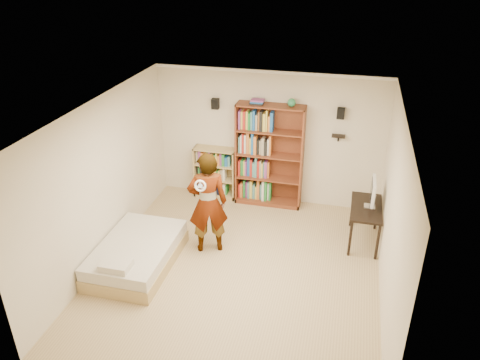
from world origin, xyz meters
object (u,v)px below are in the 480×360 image
object	(u,v)px
tall_bookshelf	(269,156)
daybed	(137,251)
computer_desk	(364,224)
person	(208,203)
low_bookshelf	(215,173)

from	to	relation	value
tall_bookshelf	daybed	xyz separation A→B (m)	(-1.71, -2.58, -0.78)
computer_desk	daybed	size ratio (longest dim) A/B	0.59
tall_bookshelf	person	xyz separation A→B (m)	(-0.69, -1.86, -0.13)
low_bookshelf	computer_desk	xyz separation A→B (m)	(3.04, -1.02, -0.18)
tall_bookshelf	low_bookshelf	xyz separation A→B (m)	(-1.13, 0.03, -0.50)
person	tall_bookshelf	bearing A→B (deg)	-132.12
daybed	computer_desk	bearing A→B (deg)	23.72
tall_bookshelf	computer_desk	size ratio (longest dim) A/B	1.99
low_bookshelf	computer_desk	bearing A→B (deg)	-18.54
tall_bookshelf	low_bookshelf	distance (m)	1.24
low_bookshelf	person	size ratio (longest dim) A/B	0.59
tall_bookshelf	person	distance (m)	1.99
computer_desk	daybed	distance (m)	3.95
daybed	person	bearing A→B (deg)	35.33
tall_bookshelf	person	world-z (taller)	tall_bookshelf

